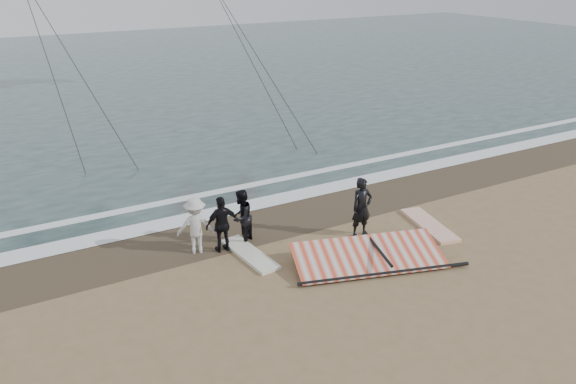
{
  "coord_description": "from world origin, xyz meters",
  "views": [
    {
      "loc": [
        -8.8,
        -10.35,
        7.96
      ],
      "look_at": [
        -1.33,
        3.0,
        1.6
      ],
      "focal_mm": 35.0,
      "sensor_mm": 36.0,
      "label": 1
    }
  ],
  "objects_px": {
    "sail_rig": "(363,257)",
    "man_main": "(362,207)",
    "board_cream": "(250,254)",
    "board_white": "(429,225)"
  },
  "relations": [
    {
      "from": "board_white",
      "to": "sail_rig",
      "type": "bearing_deg",
      "value": -153.21
    },
    {
      "from": "board_white",
      "to": "board_cream",
      "type": "relative_size",
      "value": 1.08
    },
    {
      "from": "board_white",
      "to": "sail_rig",
      "type": "height_order",
      "value": "sail_rig"
    },
    {
      "from": "man_main",
      "to": "board_white",
      "type": "height_order",
      "value": "man_main"
    },
    {
      "from": "man_main",
      "to": "sail_rig",
      "type": "xyz_separation_m",
      "value": [
        -0.96,
        -1.46,
        -0.75
      ]
    },
    {
      "from": "board_cream",
      "to": "sail_rig",
      "type": "height_order",
      "value": "sail_rig"
    },
    {
      "from": "board_white",
      "to": "sail_rig",
      "type": "xyz_separation_m",
      "value": [
        -3.27,
        -0.88,
        0.15
      ]
    },
    {
      "from": "board_white",
      "to": "board_cream",
      "type": "height_order",
      "value": "board_white"
    },
    {
      "from": "sail_rig",
      "to": "man_main",
      "type": "bearing_deg",
      "value": 56.64
    },
    {
      "from": "board_cream",
      "to": "sail_rig",
      "type": "xyz_separation_m",
      "value": [
        2.62,
        -1.97,
        0.15
      ]
    }
  ]
}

